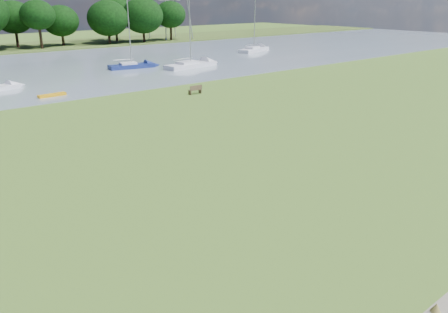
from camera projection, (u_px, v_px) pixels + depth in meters
ground at (212, 175)px, 22.81m from camera, size 220.00×220.00×0.00m
river at (3, 74)px, 53.43m from camera, size 220.00×40.00×0.10m
riverbank_bench at (195, 90)px, 41.94m from camera, size 1.39×0.42×0.86m
kayak at (52, 95)px, 40.84m from camera, size 2.60×0.77×0.26m
sailboat_3 at (190, 63)px, 57.91m from camera, size 7.96×3.21×10.67m
sailboat_5 at (254, 48)px, 75.29m from camera, size 7.55×4.12×9.99m
sailboat_6 at (131, 64)px, 57.18m from camera, size 6.14×2.43×8.68m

